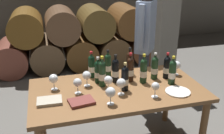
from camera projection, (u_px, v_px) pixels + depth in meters
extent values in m
cylinder|color=brown|center=(12.00, 57.00, 4.75)|extent=(0.60, 0.90, 0.60)
cylinder|color=brown|center=(47.00, 54.00, 4.90)|extent=(0.60, 0.90, 0.60)
cylinder|color=brown|center=(80.00, 51.00, 5.05)|extent=(0.60, 0.90, 0.60)
cylinder|color=brown|center=(111.00, 48.00, 5.21)|extent=(0.60, 0.90, 0.60)
cylinder|color=brown|center=(140.00, 46.00, 5.36)|extent=(0.60, 0.90, 0.60)
cylinder|color=brown|center=(26.00, 26.00, 4.62)|extent=(0.60, 0.90, 0.60)
cylinder|color=brown|center=(62.00, 24.00, 4.77)|extent=(0.60, 0.90, 0.60)
cylinder|color=brown|center=(95.00, 22.00, 4.92)|extent=(0.60, 0.90, 0.60)
cylinder|color=brown|center=(126.00, 21.00, 5.08)|extent=(0.60, 0.90, 0.60)
cube|color=slate|center=(168.00, 4.00, 4.10)|extent=(0.32, 0.32, 2.60)
cube|color=brown|center=(117.00, 90.00, 2.57)|extent=(1.70, 0.90, 0.04)
cylinder|color=brown|center=(203.00, 132.00, 2.55)|extent=(0.07, 0.07, 0.72)
cylinder|color=brown|center=(41.00, 113.00, 2.87)|extent=(0.07, 0.07, 0.72)
cylinder|color=brown|center=(167.00, 96.00, 3.25)|extent=(0.07, 0.07, 0.72)
cylinder|color=black|center=(115.00, 72.00, 2.66)|extent=(0.07, 0.07, 0.21)
sphere|color=black|center=(116.00, 62.00, 2.62)|extent=(0.07, 0.07, 0.07)
cylinder|color=black|center=(116.00, 60.00, 2.61)|extent=(0.03, 0.03, 0.07)
cylinder|color=black|center=(116.00, 56.00, 2.59)|extent=(0.03, 0.03, 0.02)
cylinder|color=silver|center=(115.00, 73.00, 2.67)|extent=(0.07, 0.07, 0.06)
cylinder|color=#19381E|center=(102.00, 76.00, 2.57)|extent=(0.07, 0.07, 0.22)
sphere|color=#19381E|center=(102.00, 65.00, 2.53)|extent=(0.07, 0.07, 0.07)
cylinder|color=#19381E|center=(102.00, 62.00, 2.52)|extent=(0.03, 0.03, 0.07)
cylinder|color=gold|center=(102.00, 57.00, 2.50)|extent=(0.03, 0.03, 0.03)
cylinder|color=silver|center=(102.00, 77.00, 2.58)|extent=(0.07, 0.07, 0.07)
cylinder|color=#19381E|center=(108.00, 67.00, 2.80)|extent=(0.07, 0.07, 0.21)
sphere|color=#19381E|center=(108.00, 57.00, 2.76)|extent=(0.07, 0.07, 0.07)
cylinder|color=#19381E|center=(108.00, 55.00, 2.75)|extent=(0.03, 0.03, 0.07)
cylinder|color=black|center=(108.00, 51.00, 2.73)|extent=(0.03, 0.03, 0.02)
cylinder|color=silver|center=(108.00, 68.00, 2.80)|extent=(0.07, 0.07, 0.06)
cylinder|color=#19381E|center=(154.00, 70.00, 2.74)|extent=(0.07, 0.07, 0.20)
sphere|color=#19381E|center=(155.00, 60.00, 2.70)|extent=(0.07, 0.07, 0.07)
cylinder|color=#19381E|center=(155.00, 58.00, 2.69)|extent=(0.03, 0.03, 0.06)
cylinder|color=silver|center=(156.00, 54.00, 2.67)|extent=(0.03, 0.03, 0.02)
cylinder|color=silver|center=(154.00, 71.00, 2.74)|extent=(0.07, 0.07, 0.06)
cylinder|color=black|center=(167.00, 69.00, 2.75)|extent=(0.07, 0.07, 0.20)
sphere|color=black|center=(167.00, 60.00, 2.71)|extent=(0.07, 0.07, 0.07)
cylinder|color=black|center=(168.00, 58.00, 2.70)|extent=(0.03, 0.03, 0.06)
cylinder|color=#B21E23|center=(168.00, 54.00, 2.69)|extent=(0.03, 0.03, 0.02)
cylinder|color=silver|center=(167.00, 70.00, 2.76)|extent=(0.07, 0.07, 0.06)
cylinder|color=black|center=(130.00, 65.00, 2.85)|extent=(0.07, 0.07, 0.21)
sphere|color=black|center=(130.00, 55.00, 2.81)|extent=(0.07, 0.07, 0.07)
cylinder|color=black|center=(130.00, 53.00, 2.80)|extent=(0.03, 0.03, 0.07)
cylinder|color=black|center=(130.00, 49.00, 2.78)|extent=(0.03, 0.03, 0.02)
cylinder|color=silver|center=(130.00, 66.00, 2.86)|extent=(0.07, 0.07, 0.06)
cylinder|color=#19381E|center=(172.00, 74.00, 2.62)|extent=(0.07, 0.07, 0.21)
sphere|color=#19381E|center=(173.00, 64.00, 2.58)|extent=(0.07, 0.07, 0.07)
cylinder|color=#19381E|center=(173.00, 62.00, 2.57)|extent=(0.03, 0.03, 0.07)
cylinder|color=gold|center=(174.00, 57.00, 2.55)|extent=(0.03, 0.03, 0.02)
cylinder|color=silver|center=(172.00, 75.00, 2.62)|extent=(0.07, 0.07, 0.06)
cylinder|color=black|center=(98.00, 74.00, 2.65)|extent=(0.07, 0.07, 0.20)
sphere|color=black|center=(98.00, 64.00, 2.61)|extent=(0.07, 0.07, 0.07)
cylinder|color=black|center=(98.00, 62.00, 2.61)|extent=(0.03, 0.03, 0.06)
cylinder|color=silver|center=(98.00, 58.00, 2.59)|extent=(0.03, 0.03, 0.02)
cylinder|color=silver|center=(98.00, 74.00, 2.66)|extent=(0.07, 0.07, 0.06)
cylinder|color=black|center=(130.00, 71.00, 2.68)|extent=(0.07, 0.07, 0.22)
sphere|color=black|center=(131.00, 61.00, 2.63)|extent=(0.07, 0.07, 0.07)
cylinder|color=black|center=(131.00, 58.00, 2.62)|extent=(0.03, 0.03, 0.07)
cylinder|color=#B21E23|center=(131.00, 54.00, 2.61)|extent=(0.03, 0.03, 0.02)
cylinder|color=silver|center=(130.00, 72.00, 2.68)|extent=(0.07, 0.07, 0.07)
cylinder|color=#19381E|center=(143.00, 73.00, 2.64)|extent=(0.07, 0.07, 0.22)
sphere|color=#19381E|center=(144.00, 62.00, 2.60)|extent=(0.07, 0.07, 0.07)
cylinder|color=#19381E|center=(144.00, 60.00, 2.59)|extent=(0.03, 0.03, 0.07)
cylinder|color=gold|center=(144.00, 55.00, 2.57)|extent=(0.03, 0.03, 0.03)
cylinder|color=silver|center=(143.00, 74.00, 2.65)|extent=(0.07, 0.07, 0.07)
cylinder|color=black|center=(92.00, 68.00, 2.78)|extent=(0.07, 0.07, 0.20)
sphere|color=black|center=(91.00, 59.00, 2.73)|extent=(0.07, 0.07, 0.07)
cylinder|color=black|center=(91.00, 56.00, 2.72)|extent=(0.03, 0.03, 0.06)
cylinder|color=#B21E23|center=(91.00, 53.00, 2.71)|extent=(0.03, 0.03, 0.02)
cylinder|color=silver|center=(92.00, 69.00, 2.78)|extent=(0.07, 0.07, 0.06)
cylinder|color=black|center=(125.00, 81.00, 2.49)|extent=(0.07, 0.07, 0.20)
sphere|color=black|center=(125.00, 70.00, 2.45)|extent=(0.07, 0.07, 0.07)
cylinder|color=black|center=(125.00, 68.00, 2.44)|extent=(0.03, 0.03, 0.06)
cylinder|color=tan|center=(125.00, 64.00, 2.42)|extent=(0.03, 0.03, 0.02)
cylinder|color=silver|center=(125.00, 82.00, 2.49)|extent=(0.07, 0.07, 0.06)
cylinder|color=white|center=(155.00, 97.00, 2.40)|extent=(0.06, 0.06, 0.00)
cylinder|color=white|center=(155.00, 93.00, 2.38)|extent=(0.01, 0.01, 0.07)
sphere|color=white|center=(155.00, 86.00, 2.36)|extent=(0.07, 0.07, 0.07)
cylinder|color=white|center=(108.00, 91.00, 2.51)|extent=(0.06, 0.06, 0.00)
cylinder|color=white|center=(108.00, 87.00, 2.49)|extent=(0.01, 0.01, 0.07)
sphere|color=white|center=(108.00, 80.00, 2.47)|extent=(0.08, 0.08, 0.08)
cylinder|color=white|center=(78.00, 93.00, 2.47)|extent=(0.06, 0.06, 0.00)
cylinder|color=white|center=(78.00, 89.00, 2.45)|extent=(0.01, 0.01, 0.07)
sphere|color=white|center=(77.00, 82.00, 2.42)|extent=(0.08, 0.08, 0.08)
cylinder|color=white|center=(87.00, 86.00, 2.61)|extent=(0.06, 0.06, 0.00)
cylinder|color=white|center=(87.00, 82.00, 2.59)|extent=(0.01, 0.01, 0.07)
sphere|color=white|center=(87.00, 75.00, 2.56)|extent=(0.09, 0.09, 0.09)
cylinder|color=white|center=(111.00, 104.00, 2.28)|extent=(0.06, 0.06, 0.00)
cylinder|color=white|center=(111.00, 100.00, 2.26)|extent=(0.01, 0.01, 0.07)
sphere|color=white|center=(111.00, 92.00, 2.23)|extent=(0.09, 0.09, 0.09)
cylinder|color=white|center=(176.00, 74.00, 2.87)|extent=(0.06, 0.06, 0.00)
cylinder|color=white|center=(176.00, 71.00, 2.85)|extent=(0.01, 0.01, 0.07)
sphere|color=white|center=(177.00, 65.00, 2.82)|extent=(0.09, 0.09, 0.09)
cylinder|color=white|center=(122.00, 94.00, 2.45)|extent=(0.06, 0.06, 0.00)
cylinder|color=white|center=(122.00, 90.00, 2.43)|extent=(0.01, 0.01, 0.07)
sphere|color=white|center=(122.00, 83.00, 2.40)|extent=(0.09, 0.09, 0.09)
cylinder|color=white|center=(54.00, 89.00, 2.54)|extent=(0.06, 0.06, 0.00)
cylinder|color=white|center=(54.00, 85.00, 2.52)|extent=(0.01, 0.01, 0.07)
sphere|color=white|center=(53.00, 79.00, 2.49)|extent=(0.09, 0.09, 0.09)
cube|color=brown|center=(81.00, 102.00, 2.29)|extent=(0.24, 0.19, 0.03)
cube|color=#B2A893|center=(49.00, 101.00, 2.30)|extent=(0.23, 0.17, 0.03)
cylinder|color=white|center=(178.00, 92.00, 2.48)|extent=(0.24, 0.24, 0.01)
cylinder|color=#383842|center=(144.00, 79.00, 3.54)|extent=(0.11, 0.11, 0.85)
cylinder|color=#383842|center=(142.00, 82.00, 3.45)|extent=(0.11, 0.11, 0.85)
cube|color=#8499BC|center=(146.00, 27.00, 3.21)|extent=(0.34, 0.36, 0.64)
cylinder|color=#8499BC|center=(150.00, 21.00, 3.38)|extent=(0.08, 0.08, 0.54)
cylinder|color=#8499BC|center=(141.00, 28.00, 3.02)|extent=(0.08, 0.08, 0.54)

